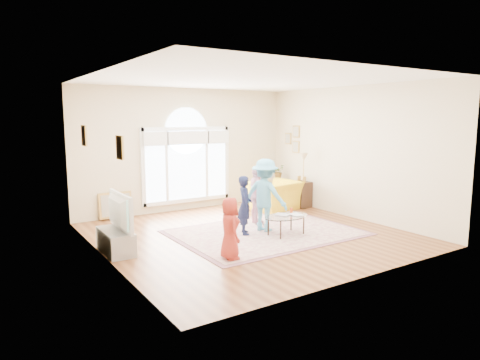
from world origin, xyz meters
TOP-DOWN VIEW (x-y plane):
  - ground at (0.00, 0.00)m, footprint 6.00×6.00m
  - room_shell at (0.01, 2.83)m, footprint 6.00×6.00m
  - area_rug at (0.34, -0.11)m, footprint 3.60×2.60m
  - rug_border at (0.34, -0.11)m, footprint 3.80×2.80m
  - tv_console at (-2.75, 0.30)m, footprint 0.45×1.00m
  - television at (-2.74, 0.30)m, footprint 0.18×1.17m
  - coffee_table at (0.58, -0.50)m, footprint 1.08×0.74m
  - armchair at (1.93, 1.61)m, footprint 1.34×1.22m
  - side_cabinet at (2.78, 1.56)m, footprint 0.40×0.50m
  - floor_lamp at (2.66, 1.34)m, footprint 0.24×0.24m
  - plant_pedestal at (2.70, 2.49)m, footprint 0.20×0.20m
  - potted_plant at (2.70, 2.49)m, footprint 0.42×0.39m
  - leaning_picture at (-1.96, 2.90)m, footprint 0.80×0.14m
  - child_red at (-1.21, -1.16)m, footprint 0.44×0.58m
  - child_navy at (-0.11, 0.03)m, footprint 0.45×0.53m
  - child_pink at (0.61, 0.63)m, footprint 0.53×0.83m
  - child_blue at (0.41, 0.01)m, footprint 0.95×1.16m

SIDE VIEW (x-z plane):
  - ground at x=0.00m, z-range 0.00..0.00m
  - leaning_picture at x=-1.96m, z-range -0.31..0.31m
  - rug_border at x=0.34m, z-range 0.00..0.01m
  - area_rug at x=0.34m, z-range 0.00..0.02m
  - tv_console at x=-2.75m, z-range 0.00..0.42m
  - side_cabinet at x=2.78m, z-range 0.00..0.70m
  - plant_pedestal at x=2.70m, z-range 0.00..0.70m
  - armchair at x=1.93m, z-range 0.00..0.77m
  - coffee_table at x=0.58m, z-range 0.13..0.67m
  - child_red at x=-1.21m, z-range 0.02..1.10m
  - child_navy at x=-0.11m, z-range 0.02..1.25m
  - child_pink at x=0.61m, z-range 0.02..1.34m
  - television at x=-2.74m, z-range 0.42..1.10m
  - child_blue at x=0.41m, z-range 0.02..1.58m
  - potted_plant at x=2.70m, z-range 0.70..1.08m
  - floor_lamp at x=2.66m, z-range 0.53..2.04m
  - room_shell at x=0.01m, z-range -1.43..4.57m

